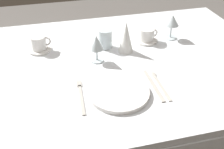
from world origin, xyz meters
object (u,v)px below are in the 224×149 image
object	(u,v)px
dinner_knife	(154,86)
wine_glass_left	(96,44)
drink_tumbler	(105,39)
coffee_cup_right	(39,43)
wine_glass_centre	(172,22)
dinner_plate	(119,92)
spoon_soup	(158,82)
napkin_folded	(126,37)
fork_outer	(81,95)
coffee_cup_left	(147,34)

from	to	relation	value
dinner_knife	wine_glass_left	xyz separation A→B (m)	(-0.20, 0.27, 0.09)
drink_tumbler	coffee_cup_right	bearing A→B (deg)	171.73
wine_glass_centre	wine_glass_left	world-z (taller)	same
dinner_plate	spoon_soup	xyz separation A→B (m)	(0.19, 0.04, -0.01)
spoon_soup	napkin_folded	distance (m)	0.32
wine_glass_centre	coffee_cup_right	bearing A→B (deg)	177.47
wine_glass_left	wine_glass_centre	bearing A→B (deg)	17.36
fork_outer	coffee_cup_right	size ratio (longest dim) A/B	2.16
wine_glass_left	coffee_cup_left	bearing A→B (deg)	23.97
dinner_plate	coffee_cup_right	size ratio (longest dim) A/B	2.51
dinner_plate	spoon_soup	world-z (taller)	dinner_plate
coffee_cup_left	wine_glass_left	size ratio (longest dim) A/B	0.77
wine_glass_centre	drink_tumbler	size ratio (longest dim) A/B	1.36
fork_outer	wine_glass_centre	bearing A→B (deg)	34.61
wine_glass_centre	drink_tumbler	xyz separation A→B (m)	(-0.39, -0.02, -0.05)
drink_tumbler	coffee_cup_left	bearing A→B (deg)	3.12
wine_glass_centre	dinner_plate	bearing A→B (deg)	-134.66
dinner_plate	drink_tumbler	world-z (taller)	drink_tumbler
dinner_plate	napkin_folded	size ratio (longest dim) A/B	1.58
coffee_cup_left	coffee_cup_right	world-z (taller)	coffee_cup_right
dinner_plate	dinner_knife	world-z (taller)	dinner_plate
dinner_knife	drink_tumbler	distance (m)	0.42
fork_outer	dinner_knife	distance (m)	0.32
wine_glass_left	dinner_knife	bearing A→B (deg)	-53.22
coffee_cup_left	wine_glass_centre	size ratio (longest dim) A/B	0.77
dinner_plate	coffee_cup_right	xyz separation A→B (m)	(-0.31, 0.46, 0.04)
spoon_soup	drink_tumbler	size ratio (longest dim) A/B	2.09
coffee_cup_left	wine_glass_left	distance (m)	0.35
fork_outer	napkin_folded	distance (m)	0.43
dinner_plate	drink_tumbler	distance (m)	0.41
fork_outer	coffee_cup_left	size ratio (longest dim) A/B	2.07
fork_outer	wine_glass_left	world-z (taller)	wine_glass_left
spoon_soup	drink_tumbler	xyz separation A→B (m)	(-0.16, 0.37, 0.05)
wine_glass_centre	napkin_folded	bearing A→B (deg)	-163.93
fork_outer	napkin_folded	xyz separation A→B (m)	(0.29, 0.32, 0.08)
coffee_cup_right	wine_glass_centre	bearing A→B (deg)	-2.53
dinner_knife	drink_tumbler	size ratio (longest dim) A/B	2.27
dinner_knife	fork_outer	bearing A→B (deg)	177.96
coffee_cup_left	coffee_cup_right	bearing A→B (deg)	176.38
dinner_plate	coffee_cup_left	world-z (taller)	coffee_cup_left
wine_glass_left	drink_tumbler	distance (m)	0.15
dinner_plate	spoon_soup	distance (m)	0.20
coffee_cup_right	drink_tumbler	distance (m)	0.35
dinner_plate	drink_tumbler	xyz separation A→B (m)	(0.03, 0.41, 0.04)
fork_outer	dinner_knife	xyz separation A→B (m)	(0.32, -0.01, 0.00)
spoon_soup	coffee_cup_right	distance (m)	0.66
coffee_cup_right	wine_glass_left	size ratio (longest dim) A/B	0.74
dinner_plate	coffee_cup_right	bearing A→B (deg)	124.13
napkin_folded	dinner_knife	bearing A→B (deg)	-84.18
coffee_cup_left	wine_glass_centre	xyz separation A→B (m)	(0.15, 0.00, 0.06)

